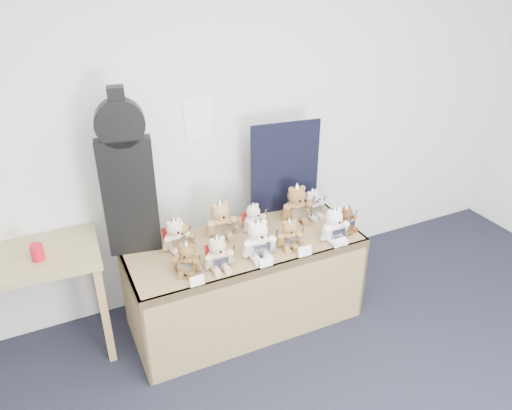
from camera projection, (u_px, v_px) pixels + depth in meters
name	position (u px, v px, depth m)	size (l,w,h in m)	color
room_shell	(199.00, 119.00, 3.52)	(6.00, 6.00, 6.00)	white
display_table	(248.00, 265.00, 3.51)	(1.66, 0.70, 0.69)	olive
side_table	(23.00, 275.00, 3.17)	(1.00, 0.60, 0.80)	#967C51
guitar_case	(127.00, 176.00, 3.15)	(0.35, 0.16, 1.12)	black
navy_board	(285.00, 168.00, 3.74)	(0.53, 0.02, 0.71)	black
red_cup	(37.00, 252.00, 3.08)	(0.08, 0.08, 0.11)	red
teddy_front_far_left	(187.00, 259.00, 3.13)	(0.20, 0.20, 0.25)	brown
teddy_front_left	(218.00, 254.00, 3.17)	(0.21, 0.18, 0.26)	beige
teddy_front_centre	(258.00, 240.00, 3.28)	(0.25, 0.21, 0.31)	white
teddy_front_right	(289.00, 235.00, 3.40)	(0.19, 0.17, 0.24)	olive
teddy_front_far_right	(334.00, 226.00, 3.47)	(0.23, 0.18, 0.28)	white
teddy_front_end	(346.00, 220.00, 3.59)	(0.18, 0.17, 0.22)	brown
teddy_back_left	(175.00, 236.00, 3.36)	(0.22, 0.19, 0.27)	beige
teddy_back_centre_left	(221.00, 221.00, 3.51)	(0.25, 0.20, 0.31)	tan
teddy_back_centre_right	(253.00, 219.00, 3.59)	(0.20, 0.18, 0.24)	silver
teddy_back_right	(297.00, 205.00, 3.71)	(0.26, 0.23, 0.32)	olive
teddy_back_end	(312.00, 205.00, 3.77)	(0.21, 0.18, 0.25)	silver
teddy_back_far_left	(183.00, 236.00, 3.40)	(0.18, 0.17, 0.22)	olive
entry_card_a	(197.00, 281.00, 3.04)	(0.09, 0.00, 0.07)	white
entry_card_b	(266.00, 262.00, 3.22)	(0.09, 0.00, 0.07)	white
entry_card_c	(305.00, 251.00, 3.32)	(0.10, 0.00, 0.07)	white
entry_card_d	(341.00, 242.00, 3.43)	(0.08, 0.00, 0.06)	white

